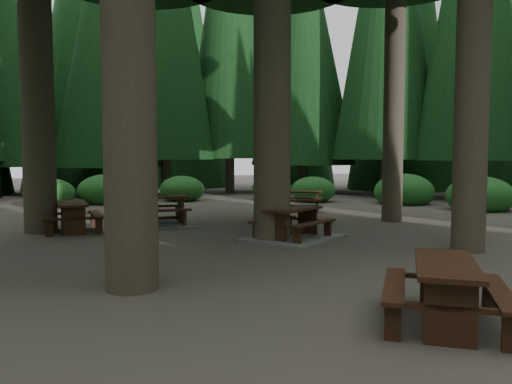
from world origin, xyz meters
name	(u,v)px	position (x,y,z in m)	size (l,w,h in m)	color
ground	(242,244)	(0.00, 0.00, 0.00)	(80.00, 80.00, 0.00)	#4E473F
picnic_table_a	(293,229)	(1.31, 0.15, 0.24)	(2.76, 2.64, 0.73)	gray
picnic_table_b	(73,212)	(-3.44, 3.33, 0.50)	(1.43, 1.76, 0.75)	#33150F
picnic_table_c	(154,215)	(-1.28, 3.75, 0.29)	(2.56, 2.17, 0.82)	gray
picnic_table_d	(300,197)	(4.36, 5.84, 0.46)	(2.02, 1.90, 0.69)	#33150F
picnic_table_e	(446,283)	(0.30, -5.90, 0.48)	(2.11, 2.16, 0.73)	#33150F
shrub_ring	(259,220)	(0.70, 0.75, 0.40)	(23.86, 24.64, 1.49)	#1F591E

